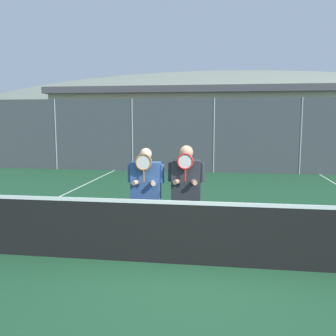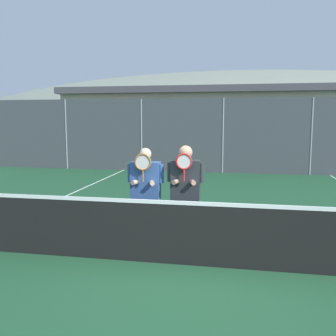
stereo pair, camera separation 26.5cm
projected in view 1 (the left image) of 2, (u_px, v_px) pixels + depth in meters
name	position (u px, v px, depth m)	size (l,w,h in m)	color
ground_plane	(195.00, 265.00, 5.60)	(120.00, 120.00, 0.00)	#1E4C2D
hill_distant	(221.00, 133.00, 57.33)	(90.52, 50.29, 17.60)	gray
clubhouse_building	(239.00, 122.00, 22.03)	(21.81, 5.50, 3.91)	beige
fence_back	(214.00, 136.00, 14.99)	(20.19, 0.06, 2.98)	gray
tennis_net	(196.00, 232.00, 5.53)	(11.11, 0.09, 1.07)	gray
court_line_left_sideline	(36.00, 208.00, 9.14)	(0.05, 16.00, 0.01)	white
player_leftmost	(146.00, 188.00, 6.36)	(0.63, 0.34, 1.69)	#56565B
player_center_left	(186.00, 187.00, 6.24)	(0.61, 0.34, 1.74)	#56565B
car_far_left	(76.00, 143.00, 18.27)	(4.23, 1.93, 1.90)	maroon
car_left_of_center	(183.00, 144.00, 17.76)	(4.56, 2.01, 1.86)	#285638
car_center	(298.00, 147.00, 17.23)	(4.41, 2.00, 1.71)	black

